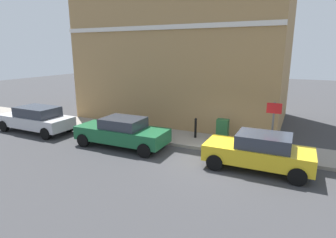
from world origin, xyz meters
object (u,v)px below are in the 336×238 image
car_yellow (259,151)px  bollard_near_cabinet (196,127)px  car_green (122,132)px  utility_cabinet (222,132)px  street_sign (273,121)px  car_silver (36,119)px

car_yellow → bollard_near_cabinet: bearing=-34.8°
car_green → utility_cabinet: 4.86m
car_yellow → street_sign: street_sign is taller
car_silver → bollard_near_cabinet: car_silver is taller
car_green → utility_cabinet: bearing=-152.1°
car_yellow → car_silver: size_ratio=0.89×
car_green → street_sign: 6.84m
bollard_near_cabinet → car_green: bearing=130.7°
bollard_near_cabinet → utility_cabinet: bearing=-94.0°
car_yellow → street_sign: bearing=-101.6°
car_yellow → car_silver: car_silver is taller
car_green → street_sign: bearing=-167.8°
car_green → car_silver: (-0.01, 5.86, 0.03)m
car_silver → bollard_near_cabinet: 9.03m
bollard_near_cabinet → car_silver: bearing=105.7°
car_yellow → bollard_near_cabinet: (2.39, 3.46, -0.05)m
car_green → bollard_near_cabinet: 3.74m
utility_cabinet → street_sign: bearing=-109.1°
car_silver → utility_cabinet: car_silver is taller
street_sign → car_yellow: bearing=168.6°
car_yellow → utility_cabinet: (2.29, 2.04, -0.07)m
utility_cabinet → street_sign: street_sign is taller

